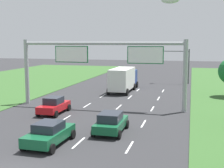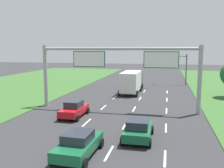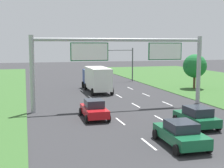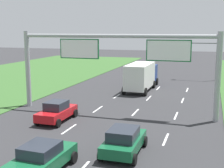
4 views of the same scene
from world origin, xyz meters
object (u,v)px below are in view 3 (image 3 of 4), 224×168
car_far_ahead (196,117)px  box_truck (96,78)px  car_near_red (180,133)px  car_mid_lane (94,109)px  roadside_tree_far (195,66)px  traffic_light_mast (122,58)px  sign_gantry (123,58)px

car_far_ahead → box_truck: size_ratio=0.47×
box_truck → car_near_red: bearing=-89.4°
car_mid_lane → roadside_tree_far: size_ratio=0.84×
car_near_red → roadside_tree_far: size_ratio=0.89×
car_far_ahead → box_truck: bearing=99.1°
car_mid_lane → car_far_ahead: 8.30m
traffic_light_mast → roadside_tree_far: size_ratio=1.16×
car_near_red → sign_gantry: sign_gantry is taller
car_far_ahead → sign_gantry: sign_gantry is taller
car_far_ahead → roadside_tree_far: roadside_tree_far is taller
car_far_ahead → box_truck: box_truck is taller
sign_gantry → box_truck: bearing=91.0°
car_mid_lane → roadside_tree_far: (17.32, 13.60, 2.41)m
car_near_red → traffic_light_mast: size_ratio=0.77×
car_near_red → roadside_tree_far: 26.06m
roadside_tree_far → traffic_light_mast: bearing=122.6°
car_mid_lane → sign_gantry: bearing=45.3°
sign_gantry → traffic_light_mast: bearing=73.1°
car_far_ahead → traffic_light_mast: traffic_light_mast is taller
car_near_red → car_far_ahead: (3.26, 3.66, 0.02)m
roadside_tree_far → car_far_ahead: bearing=-119.8°
car_far_ahead → car_near_red: bearing=-132.1°
sign_gantry → roadside_tree_far: 16.90m
car_near_red → car_far_ahead: bearing=50.2°
car_mid_lane → roadside_tree_far: bearing=38.7°
car_mid_lane → traffic_light_mast: (10.14, 24.82, 3.09)m
car_mid_lane → traffic_light_mast: traffic_light_mast is taller
car_near_red → box_truck: bearing=91.9°
sign_gantry → roadside_tree_far: sign_gantry is taller
box_truck → roadside_tree_far: (13.77, -1.18, 1.44)m
roadside_tree_far → box_truck: bearing=175.1°
sign_gantry → roadside_tree_far: size_ratio=3.57×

